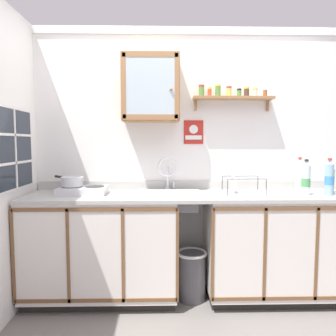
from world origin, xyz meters
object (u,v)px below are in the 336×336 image
sink (170,196)px  trash_bin (192,275)px  warning_sign (194,132)px  hot_plate_stove (83,190)px  bottle_water_blue_3 (329,178)px  wall_cabinet (151,89)px  bottle_soda_green_0 (331,179)px  bottle_water_clear_1 (306,179)px  bottle_opaque_white_2 (299,177)px  dish_rack (242,191)px  saucepan (72,181)px

sink → trash_bin: 0.72m
sink → warning_sign: warning_sign is taller
hot_plate_stove → bottle_water_blue_3: (2.11, -0.10, 0.11)m
wall_cabinet → trash_bin: wall_cabinet is taller
wall_cabinet → trash_bin: (0.36, -0.18, -1.64)m
bottle_soda_green_0 → wall_cabinet: size_ratio=0.44×
bottle_water_clear_1 → warning_sign: warning_sign is taller
hot_plate_stove → wall_cabinet: bearing=13.1°
hot_plate_stove → wall_cabinet: wall_cabinet is taller
bottle_opaque_white_2 → bottle_water_blue_3: size_ratio=1.01×
wall_cabinet → trash_bin: bearing=-27.3°
bottle_water_clear_1 → dish_rack: 0.54m
bottle_water_blue_3 → trash_bin: bottle_water_blue_3 is taller
hot_plate_stove → bottle_water_blue_3: bottle_water_blue_3 is taller
hot_plate_stove → trash_bin: size_ratio=0.95×
bottle_soda_green_0 → warning_sign: size_ratio=1.16×
bottle_water_clear_1 → trash_bin: size_ratio=0.71×
hot_plate_stove → bottle_water_blue_3: bearing=-2.7°
sink → wall_cabinet: bearing=146.7°
bottle_opaque_white_2 → warning_sign: 1.04m
bottle_opaque_white_2 → sink: bearing=-179.8°
saucepan → bottle_opaque_white_2: 2.01m
sink → bottle_soda_green_0: size_ratio=2.14×
bottle_opaque_white_2 → dish_rack: (-0.53, -0.05, -0.12)m
sink → bottle_soda_green_0: bearing=-0.0°
trash_bin → wall_cabinet: bearing=152.7°
saucepan → wall_cabinet: wall_cabinet is taller
sink → dish_rack: size_ratio=1.57×
dish_rack → saucepan: bearing=178.3°
bottle_soda_green_0 → dish_rack: (-0.81, -0.05, -0.10)m
hot_plate_stove → warning_sign: size_ratio=1.84×
hot_plate_stove → wall_cabinet: 1.08m
hot_plate_stove → trash_bin: (0.95, -0.05, -0.74)m
sink → bottle_water_blue_3: sink is taller
sink → bottle_opaque_white_2: (1.16, 0.00, 0.16)m
bottle_water_clear_1 → bottle_water_blue_3: bearing=-1.0°
trash_bin → bottle_water_blue_3: bearing=-2.6°
warning_sign → hot_plate_stove: bearing=-164.4°
bottle_opaque_white_2 → wall_cabinet: wall_cabinet is taller
sink → bottle_soda_green_0: (1.44, -0.00, 0.14)m
bottle_water_clear_1 → bottle_opaque_white_2: (0.00, 0.13, 0.00)m
bottle_water_clear_1 → wall_cabinet: bearing=170.0°
hot_plate_stove → bottle_water_blue_3: 2.11m
bottle_water_blue_3 → bottle_soda_green_0: bearing=56.9°
bottle_water_clear_1 → dish_rack: (-0.53, 0.08, -0.11)m
wall_cabinet → saucepan: bearing=-170.7°
hot_plate_stove → bottle_water_clear_1: bottle_water_clear_1 is taller
trash_bin → sink: bearing=158.3°
hot_plate_stove → bottle_water_clear_1: 1.92m
wall_cabinet → warning_sign: wall_cabinet is taller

